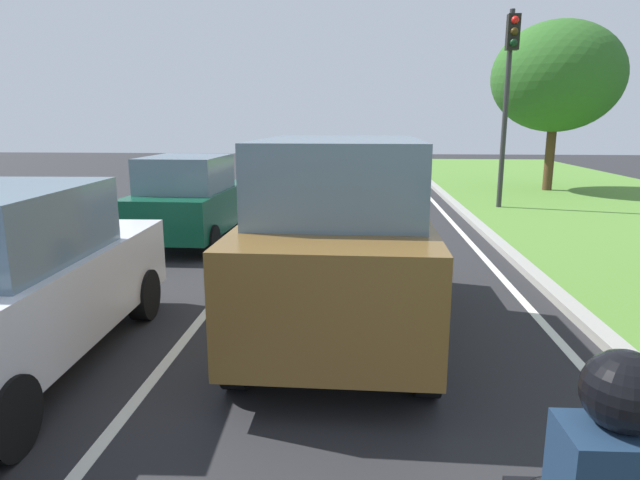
# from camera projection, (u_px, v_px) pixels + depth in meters

# --- Properties ---
(ground_plane) EXTENTS (60.00, 60.00, 0.00)m
(ground_plane) POSITION_uv_depth(u_px,v_px,m) (299.00, 237.00, 11.79)
(ground_plane) COLOR #262628
(lane_line_center) EXTENTS (0.12, 32.00, 0.01)m
(lane_line_center) POSITION_uv_depth(u_px,v_px,m) (267.00, 237.00, 11.83)
(lane_line_center) COLOR silver
(lane_line_center) RESTS_ON ground
(lane_line_right_edge) EXTENTS (0.12, 32.00, 0.01)m
(lane_line_right_edge) POSITION_uv_depth(u_px,v_px,m) (468.00, 240.00, 11.53)
(lane_line_right_edge) COLOR silver
(lane_line_right_edge) RESTS_ON ground
(curb_right) EXTENTS (0.24, 48.00, 0.12)m
(curb_right) POSITION_uv_depth(u_px,v_px,m) (492.00, 237.00, 11.49)
(curb_right) COLOR #9E9B93
(curb_right) RESTS_ON ground
(car_suv_ahead) EXTENTS (2.02, 4.53, 2.28)m
(car_suv_ahead) POSITION_uv_depth(u_px,v_px,m) (340.00, 236.00, 6.33)
(car_suv_ahead) COLOR brown
(car_suv_ahead) RESTS_ON ground
(car_sedan_left_lane) EXTENTS (1.97, 4.36, 1.86)m
(car_sedan_left_lane) POSITION_uv_depth(u_px,v_px,m) (5.00, 283.00, 5.33)
(car_sedan_left_lane) COLOR silver
(car_sedan_left_lane) RESTS_ON ground
(car_hatchback_far) EXTENTS (1.81, 3.74, 1.78)m
(car_hatchback_far) POSITION_uv_depth(u_px,v_px,m) (190.00, 200.00, 11.15)
(car_hatchback_far) COLOR #0C472D
(car_hatchback_far) RESTS_ON ground
(traffic_light_near_right) EXTENTS (0.32, 0.50, 5.35)m
(traffic_light_near_right) POSITION_uv_depth(u_px,v_px,m) (509.00, 76.00, 14.65)
(traffic_light_near_right) COLOR #2D2D2D
(traffic_light_near_right) RESTS_ON ground
(tree_roadside_far) EXTENTS (4.33, 4.33, 5.76)m
(tree_roadside_far) POSITION_uv_depth(u_px,v_px,m) (557.00, 77.00, 18.48)
(tree_roadside_far) COLOR #4C331E
(tree_roadside_far) RESTS_ON ground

